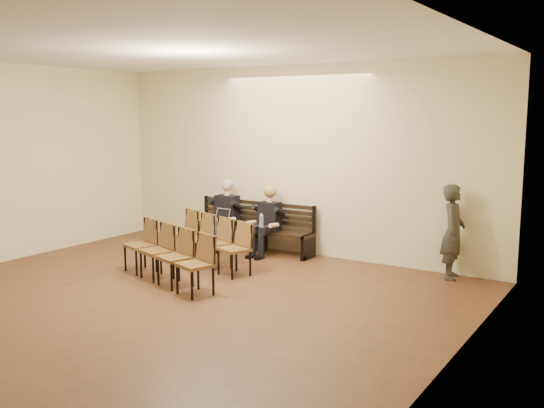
{
  "coord_description": "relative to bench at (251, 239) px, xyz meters",
  "views": [
    {
      "loc": [
        5.72,
        -4.76,
        2.63
      ],
      "look_at": [
        0.08,
        4.05,
        1.05
      ],
      "focal_mm": 40.0,
      "sensor_mm": 36.0,
      "label": 1
    }
  ],
  "objects": [
    {
      "name": "room_walls",
      "position": [
        0.78,
        -3.86,
        2.31
      ],
      "size": [
        8.02,
        10.01,
        3.51
      ],
      "color": "beige",
      "rests_on": "ground"
    },
    {
      "name": "laptop",
      "position": [
        -0.52,
        -0.34,
        0.34
      ],
      "size": [
        0.35,
        0.29,
        0.23
      ],
      "primitive_type": "cube",
      "rotation": [
        0.0,
        0.0,
        0.16
      ],
      "color": "silver",
      "rests_on": "bench"
    },
    {
      "name": "water_bottle",
      "position": [
        0.51,
        -0.42,
        0.35
      ],
      "size": [
        0.08,
        0.08,
        0.25
      ],
      "primitive_type": "cylinder",
      "rotation": [
        0.0,
        0.0,
        -0.09
      ],
      "color": "silver",
      "rests_on": "bench"
    },
    {
      "name": "bag",
      "position": [
        0.06,
        0.1,
        -0.09
      ],
      "size": [
        0.44,
        0.37,
        0.28
      ],
      "primitive_type": "cube",
      "rotation": [
        0.0,
        0.0,
        0.32
      ],
      "color": "black",
      "rests_on": "ground"
    },
    {
      "name": "seated_man",
      "position": [
        -0.56,
        -0.12,
        0.44
      ],
      "size": [
        0.55,
        0.77,
        1.33
      ],
      "primitive_type": null,
      "color": "black",
      "rests_on": "ground"
    },
    {
      "name": "seated_woman",
      "position": [
        0.44,
        -0.12,
        0.36
      ],
      "size": [
        0.5,
        0.7,
        1.17
      ],
      "primitive_type": null,
      "color": "black",
      "rests_on": "ground"
    },
    {
      "name": "chair_row_back",
      "position": [
        0.01,
        -1.37,
        0.21
      ],
      "size": [
        2.15,
        1.15,
        0.87
      ],
      "primitive_type": "cube",
      "rotation": [
        0.0,
        0.0,
        -0.34
      ],
      "color": "brown",
      "rests_on": "ground"
    },
    {
      "name": "bench",
      "position": [
        0.0,
        0.0,
        0.0
      ],
      "size": [
        2.6,
        0.9,
        0.45
      ],
      "primitive_type": "cube",
      "color": "black",
      "rests_on": "ground"
    },
    {
      "name": "ground",
      "position": [
        0.78,
        -4.65,
        -0.23
      ],
      "size": [
        10.0,
        10.0,
        0.0
      ],
      "primitive_type": "plane",
      "color": "brown",
      "rests_on": "ground"
    },
    {
      "name": "chair_row_front",
      "position": [
        0.14,
        -2.55,
        0.22
      ],
      "size": [
        2.2,
        1.13,
        0.89
      ],
      "primitive_type": "cube",
      "rotation": [
        0.0,
        0.0,
        -0.31
      ],
      "color": "brown",
      "rests_on": "ground"
    },
    {
      "name": "passerby",
      "position": [
        3.83,
        0.1,
        0.65
      ],
      "size": [
        0.52,
        0.7,
        1.75
      ],
      "primitive_type": "imported",
      "rotation": [
        0.0,
        0.0,
        1.74
      ],
      "color": "#322F29",
      "rests_on": "ground"
    }
  ]
}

